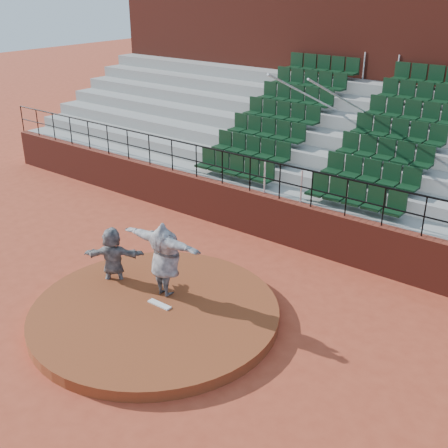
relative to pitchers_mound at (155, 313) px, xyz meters
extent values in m
plane|color=#AE4127|center=(0.00, 0.00, -0.12)|extent=(90.00, 90.00, 0.00)
cylinder|color=brown|center=(0.00, 0.00, 0.00)|extent=(5.50, 5.50, 0.25)
cube|color=white|center=(0.00, 0.15, 0.14)|extent=(0.60, 0.15, 0.03)
cube|color=maroon|center=(0.00, 5.00, 0.53)|extent=(24.00, 0.30, 1.30)
cylinder|color=black|center=(0.00, 5.00, 2.17)|extent=(24.00, 0.05, 0.05)
cylinder|color=black|center=(0.00, 5.00, 1.68)|extent=(24.00, 0.04, 0.04)
cylinder|color=black|center=(-12.00, 5.00, 1.67)|extent=(0.04, 0.04, 1.00)
cylinder|color=black|center=(-11.00, 5.00, 1.67)|extent=(0.04, 0.04, 1.00)
cylinder|color=black|center=(-10.00, 5.00, 1.67)|extent=(0.04, 0.04, 1.00)
cylinder|color=black|center=(-9.00, 5.00, 1.67)|extent=(0.04, 0.04, 1.00)
cylinder|color=black|center=(-8.00, 5.00, 1.67)|extent=(0.04, 0.04, 1.00)
cylinder|color=black|center=(-7.00, 5.00, 1.67)|extent=(0.04, 0.04, 1.00)
cylinder|color=black|center=(-6.00, 5.00, 1.67)|extent=(0.04, 0.04, 1.00)
cylinder|color=black|center=(-5.00, 5.00, 1.67)|extent=(0.04, 0.04, 1.00)
cylinder|color=black|center=(-4.00, 5.00, 1.67)|extent=(0.04, 0.04, 1.00)
cylinder|color=black|center=(-3.00, 5.00, 1.67)|extent=(0.04, 0.04, 1.00)
cylinder|color=black|center=(-2.00, 5.00, 1.67)|extent=(0.04, 0.04, 1.00)
cylinder|color=black|center=(-1.00, 5.00, 1.67)|extent=(0.04, 0.04, 1.00)
cylinder|color=black|center=(0.00, 5.00, 1.67)|extent=(0.04, 0.04, 1.00)
cylinder|color=black|center=(1.00, 5.00, 1.67)|extent=(0.04, 0.04, 1.00)
cylinder|color=black|center=(2.00, 5.00, 1.67)|extent=(0.04, 0.04, 1.00)
cylinder|color=black|center=(3.00, 5.00, 1.67)|extent=(0.04, 0.04, 1.00)
cylinder|color=black|center=(4.00, 5.00, 1.67)|extent=(0.04, 0.04, 1.00)
cube|color=gray|center=(0.00, 5.58, 0.53)|extent=(24.00, 0.85, 1.30)
cube|color=black|center=(-1.98, 5.59, 1.54)|extent=(2.75, 0.48, 0.72)
cube|color=black|center=(1.98, 5.59, 1.54)|extent=(2.75, 0.48, 0.72)
cube|color=gray|center=(0.00, 6.43, 0.73)|extent=(24.00, 0.85, 1.70)
cube|color=black|center=(-1.98, 6.44, 1.94)|extent=(2.75, 0.48, 0.72)
cube|color=black|center=(1.98, 6.44, 1.94)|extent=(2.75, 0.48, 0.72)
cube|color=gray|center=(0.00, 7.28, 0.93)|extent=(24.00, 0.85, 2.10)
cube|color=black|center=(-1.98, 7.29, 2.33)|extent=(2.75, 0.48, 0.72)
cube|color=black|center=(1.98, 7.29, 2.33)|extent=(2.75, 0.48, 0.72)
cube|color=gray|center=(0.00, 8.12, 1.12)|extent=(24.00, 0.85, 2.50)
cube|color=black|center=(-1.98, 8.13, 2.73)|extent=(2.75, 0.48, 0.72)
cube|color=black|center=(1.98, 8.13, 2.73)|extent=(2.75, 0.48, 0.72)
cube|color=gray|center=(0.00, 8.97, 1.33)|extent=(24.00, 0.85, 2.90)
cube|color=black|center=(-1.98, 8.98, 3.14)|extent=(2.75, 0.48, 0.72)
cube|color=black|center=(1.98, 8.98, 3.14)|extent=(2.75, 0.48, 0.72)
cube|color=gray|center=(0.00, 9.82, 1.52)|extent=(24.00, 0.85, 3.30)
cube|color=black|center=(-1.98, 9.83, 3.53)|extent=(2.75, 0.48, 0.72)
cube|color=black|center=(1.98, 9.83, 3.53)|extent=(2.75, 0.48, 0.72)
cube|color=gray|center=(0.00, 10.68, 1.73)|extent=(24.00, 0.85, 3.70)
cube|color=black|center=(-1.98, 10.69, 3.94)|extent=(2.75, 0.48, 0.72)
cube|color=black|center=(1.98, 10.69, 3.94)|extent=(2.75, 0.48, 0.72)
cylinder|color=silver|center=(-0.60, 8.12, 3.28)|extent=(0.06, 5.97, 2.46)
cylinder|color=silver|center=(0.60, 8.12, 3.28)|extent=(0.06, 5.97, 2.46)
cube|color=maroon|center=(0.00, 12.60, 3.43)|extent=(24.00, 3.00, 7.10)
imported|color=black|center=(-0.21, 0.61, 1.02)|extent=(2.21, 0.64, 1.79)
imported|color=black|center=(-1.71, 0.38, 0.66)|extent=(1.45, 1.24, 1.57)
camera|label=1|loc=(7.68, -7.42, 6.84)|focal=45.00mm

